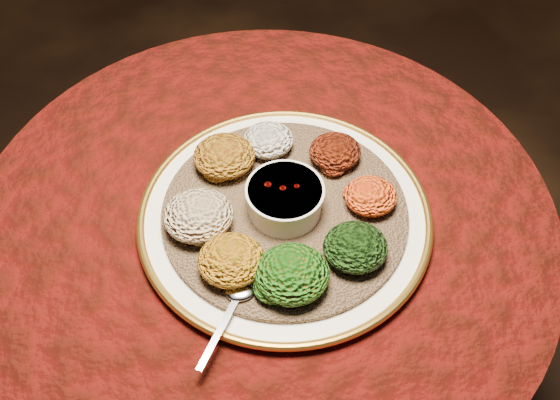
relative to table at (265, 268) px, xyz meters
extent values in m
plane|color=black|center=(0.00, 0.00, -0.55)|extent=(4.00, 4.00, 0.00)
cylinder|color=black|center=(0.00, 0.00, -0.53)|extent=(0.44, 0.44, 0.04)
cylinder|color=black|center=(0.00, 0.00, -0.21)|extent=(0.12, 0.12, 0.68)
cylinder|color=black|center=(0.00, 0.00, 0.15)|extent=(0.80, 0.80, 0.04)
cylinder|color=#3A0704|center=(0.00, 0.00, 0.00)|extent=(0.93, 0.93, 0.34)
cylinder|color=#3A0704|center=(0.00, 0.00, 0.17)|extent=(0.96, 0.96, 0.01)
cylinder|color=white|center=(0.03, -0.03, 0.19)|extent=(0.51, 0.51, 0.02)
torus|color=gold|center=(0.03, -0.03, 0.20)|extent=(0.47, 0.47, 0.01)
cylinder|color=#8C6646|center=(0.03, -0.03, 0.20)|extent=(0.41, 0.41, 0.01)
cylinder|color=silver|center=(0.03, -0.03, 0.23)|extent=(0.11, 0.11, 0.05)
cylinder|color=silver|center=(0.03, -0.03, 0.26)|extent=(0.12, 0.12, 0.01)
cylinder|color=#5D0D04|center=(0.03, -0.03, 0.25)|extent=(0.10, 0.10, 0.01)
ellipsoid|color=silver|center=(-0.05, -0.17, 0.21)|extent=(0.04, 0.03, 0.01)
cube|color=silver|center=(-0.09, -0.23, 0.21)|extent=(0.07, 0.10, 0.00)
ellipsoid|color=silver|center=(0.02, 0.11, 0.23)|extent=(0.09, 0.08, 0.04)
ellipsoid|color=black|center=(0.13, 0.07, 0.23)|extent=(0.09, 0.08, 0.04)
ellipsoid|color=#C99510|center=(0.17, -0.03, 0.23)|extent=(0.08, 0.08, 0.04)
ellipsoid|color=black|center=(0.12, -0.13, 0.23)|extent=(0.10, 0.09, 0.05)
ellipsoid|color=#9B3A0A|center=(0.02, -0.16, 0.23)|extent=(0.11, 0.10, 0.05)
ellipsoid|color=#B3610F|center=(-0.06, -0.13, 0.23)|extent=(0.10, 0.09, 0.05)
ellipsoid|color=maroon|center=(-0.10, -0.04, 0.23)|extent=(0.11, 0.10, 0.05)
ellipsoid|color=#8F6211|center=(-0.05, 0.08, 0.23)|extent=(0.10, 0.10, 0.05)
camera|label=1|loc=(-0.06, -0.62, 0.99)|focal=40.00mm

